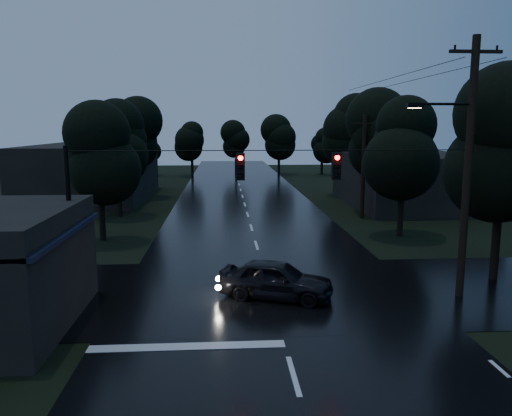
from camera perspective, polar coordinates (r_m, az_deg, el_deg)
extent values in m
cube|color=black|center=(38.10, -0.96, -0.79)|extent=(12.00, 120.00, 0.02)
cube|color=black|center=(20.66, 1.56, -9.55)|extent=(60.00, 9.00, 0.02)
cube|color=black|center=(17.60, -20.77, -2.69)|extent=(0.30, 7.00, 0.15)
cylinder|color=black|center=(15.38, -24.40, -11.21)|extent=(0.10, 0.10, 3.00)
cylinder|color=black|center=(20.84, -18.65, -5.57)|extent=(0.10, 0.10, 3.00)
cube|color=#FFD866|center=(16.38, -22.31, -6.17)|extent=(0.06, 1.60, 0.50)
cube|color=#FFD866|center=(18.88, -19.75, -4.02)|extent=(0.06, 1.20, 0.50)
cube|color=black|center=(44.61, 17.05, 3.14)|extent=(10.00, 14.00, 4.40)
cube|color=black|center=(49.17, -18.14, 3.97)|extent=(10.00, 16.00, 5.00)
cylinder|color=black|center=(20.76, 23.03, 3.94)|extent=(0.30, 0.30, 10.00)
cube|color=black|center=(20.87, 23.83, 16.05)|extent=(2.00, 0.12, 0.12)
cylinder|color=black|center=(20.24, 20.65, 11.06)|extent=(2.20, 0.10, 0.10)
cube|color=black|center=(19.81, 17.69, 11.12)|extent=(0.60, 0.25, 0.18)
cube|color=#FFB266|center=(19.81, 17.68, 10.83)|extent=(0.45, 0.18, 0.03)
cylinder|color=black|center=(37.00, 12.17, 4.56)|extent=(0.30, 0.30, 7.50)
cube|color=black|center=(36.89, 12.34, 9.45)|extent=(2.00, 0.12, 0.12)
cylinder|color=black|center=(19.65, -20.46, -2.06)|extent=(0.18, 0.18, 6.00)
cylinder|color=black|center=(18.57, 1.92, 6.61)|extent=(15.00, 0.03, 0.03)
cube|color=black|center=(18.53, -1.79, 4.74)|extent=(0.32, 0.25, 1.00)
sphere|color=#FF0C07|center=(18.38, -1.78, 4.70)|extent=(0.18, 0.18, 0.18)
cube|color=black|center=(19.00, 9.16, 4.74)|extent=(0.32, 0.25, 1.00)
sphere|color=#FF0C07|center=(18.85, 9.26, 4.70)|extent=(0.18, 0.18, 0.18)
cylinder|color=black|center=(24.22, 25.67, -4.20)|extent=(0.36, 0.36, 2.80)
sphere|color=black|center=(23.72, 26.24, 3.82)|extent=(4.48, 4.48, 4.48)
sphere|color=black|center=(23.65, 26.45, 6.71)|extent=(4.48, 4.48, 4.48)
sphere|color=black|center=(23.65, 26.67, 9.61)|extent=(4.48, 4.48, 4.48)
cylinder|color=black|center=(30.80, -17.17, -1.30)|extent=(0.36, 0.36, 2.45)
sphere|color=black|center=(30.42, -17.44, 4.21)|extent=(3.92, 3.92, 3.92)
sphere|color=black|center=(30.35, -17.53, 6.19)|extent=(3.92, 3.92, 3.92)
sphere|color=black|center=(30.32, -17.63, 8.17)|extent=(3.92, 3.92, 3.92)
cylinder|color=black|center=(38.63, -15.34, 0.99)|extent=(0.36, 0.36, 2.62)
sphere|color=black|center=(38.32, -15.55, 5.71)|extent=(4.20, 4.20, 4.20)
sphere|color=black|center=(38.27, -15.62, 7.39)|extent=(4.20, 4.20, 4.20)
sphere|color=black|center=(38.26, -15.69, 9.08)|extent=(4.20, 4.20, 4.20)
cylinder|color=black|center=(48.48, -13.72, 2.79)|extent=(0.36, 0.36, 2.80)
sphere|color=black|center=(48.23, -13.87, 6.81)|extent=(4.48, 4.48, 4.48)
sphere|color=black|center=(48.20, -13.93, 8.23)|extent=(4.48, 4.48, 4.48)
sphere|color=black|center=(48.19, -13.98, 9.66)|extent=(4.48, 4.48, 4.48)
cylinder|color=black|center=(31.85, 16.17, -0.76)|extent=(0.36, 0.36, 2.62)
sphere|color=black|center=(31.47, 16.44, 4.97)|extent=(4.20, 4.20, 4.20)
sphere|color=black|center=(31.41, 16.53, 7.01)|extent=(4.20, 4.20, 4.20)
sphere|color=black|center=(31.39, 16.63, 9.06)|extent=(4.20, 4.20, 4.20)
cylinder|color=black|center=(39.52, 13.08, 1.39)|extent=(0.36, 0.36, 2.80)
sphere|color=black|center=(39.22, 13.26, 6.32)|extent=(4.48, 4.48, 4.48)
sphere|color=black|center=(39.18, 13.32, 8.07)|extent=(4.48, 4.48, 4.48)
sphere|color=black|center=(39.17, 13.39, 9.83)|extent=(4.48, 4.48, 4.48)
cylinder|color=black|center=(49.24, 10.40, 3.11)|extent=(0.36, 0.36, 2.97)
sphere|color=black|center=(48.99, 10.52, 7.31)|extent=(4.76, 4.76, 4.76)
sphere|color=black|center=(48.97, 10.57, 8.80)|extent=(4.76, 4.76, 4.76)
sphere|color=black|center=(48.98, 10.61, 10.29)|extent=(4.76, 4.76, 4.76)
imported|color=black|center=(19.73, 2.31, -8.14)|extent=(4.79, 3.18, 1.52)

